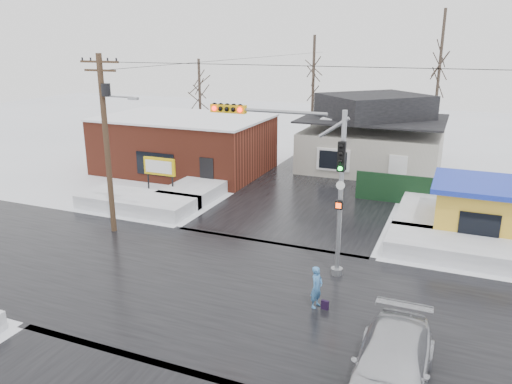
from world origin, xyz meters
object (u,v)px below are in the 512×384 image
at_px(utility_pole, 107,135).
at_px(kiosk, 479,209).
at_px(pedestrian, 317,287).
at_px(traffic_signal, 304,168).
at_px(marquee_sign, 159,168).
at_px(car, 392,366).

relative_size(utility_pole, kiosk, 1.96).
xyz_separation_m(utility_pole, kiosk, (17.43, 6.49, -3.65)).
bearing_deg(utility_pole, pedestrian, -16.20).
height_order(traffic_signal, utility_pole, utility_pole).
relative_size(marquee_sign, pedestrian, 1.57).
bearing_deg(traffic_signal, marquee_sign, 150.28).
relative_size(marquee_sign, car, 0.49).
xyz_separation_m(kiosk, pedestrian, (-5.56, -9.94, -0.65)).
bearing_deg(traffic_signal, kiosk, 44.84).
bearing_deg(utility_pole, car, -25.07).
bearing_deg(kiosk, pedestrian, -119.22).
height_order(utility_pole, pedestrian, utility_pole).
xyz_separation_m(kiosk, car, (-2.33, -13.56, -0.70)).
relative_size(marquee_sign, kiosk, 0.55).
relative_size(traffic_signal, pedestrian, 4.32).
height_order(traffic_signal, kiosk, traffic_signal).
height_order(utility_pole, kiosk, utility_pole).
distance_m(marquee_sign, kiosk, 18.51).
relative_size(traffic_signal, utility_pole, 0.78).
height_order(traffic_signal, marquee_sign, traffic_signal).
distance_m(pedestrian, car, 4.85).
xyz_separation_m(traffic_signal, utility_pole, (-10.36, 0.53, 0.57)).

